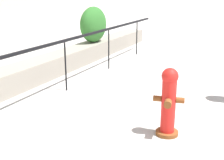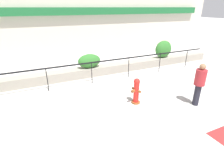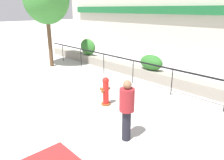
{
  "view_description": "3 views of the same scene",
  "coord_description": "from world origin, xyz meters",
  "px_view_note": "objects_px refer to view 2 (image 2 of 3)",
  "views": [
    {
      "loc": [
        -3.39,
        1.11,
        2.23
      ],
      "look_at": [
        1.01,
        3.22,
        0.77
      ],
      "focal_mm": 50.0,
      "sensor_mm": 36.0,
      "label": 1
    },
    {
      "loc": [
        -2.52,
        -3.06,
        3.66
      ],
      "look_at": [
        0.36,
        3.23,
        0.76
      ],
      "focal_mm": 28.0,
      "sensor_mm": 36.0,
      "label": 2
    },
    {
      "loc": [
        6.68,
        -2.74,
        3.46
      ],
      "look_at": [
        0.44,
        3.11,
        0.65
      ],
      "focal_mm": 35.0,
      "sensor_mm": 36.0,
      "label": 3
    }
  ],
  "objects_px": {
    "fire_hydrant": "(136,91)",
    "pedestrian": "(199,82)",
    "hedge_bush_2": "(163,49)",
    "hedge_bush_1": "(89,61)"
  },
  "relations": [
    {
      "from": "hedge_bush_1",
      "to": "hedge_bush_2",
      "type": "bearing_deg",
      "value": 0.0
    },
    {
      "from": "hedge_bush_1",
      "to": "pedestrian",
      "type": "relative_size",
      "value": 0.74
    },
    {
      "from": "hedge_bush_1",
      "to": "fire_hydrant",
      "type": "xyz_separation_m",
      "value": [
        0.76,
        -3.74,
        -0.33
      ]
    },
    {
      "from": "fire_hydrant",
      "to": "pedestrian",
      "type": "relative_size",
      "value": 0.62
    },
    {
      "from": "hedge_bush_2",
      "to": "fire_hydrant",
      "type": "xyz_separation_m",
      "value": [
        -4.42,
        -3.74,
        -0.51
      ]
    },
    {
      "from": "fire_hydrant",
      "to": "hedge_bush_2",
      "type": "bearing_deg",
      "value": 40.24
    },
    {
      "from": "hedge_bush_2",
      "to": "hedge_bush_1",
      "type": "bearing_deg",
      "value": 180.0
    },
    {
      "from": "hedge_bush_1",
      "to": "pedestrian",
      "type": "xyz_separation_m",
      "value": [
        2.88,
        -4.86,
        0.1
      ]
    },
    {
      "from": "fire_hydrant",
      "to": "pedestrian",
      "type": "height_order",
      "value": "pedestrian"
    },
    {
      "from": "fire_hydrant",
      "to": "pedestrian",
      "type": "bearing_deg",
      "value": -27.96
    }
  ]
}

